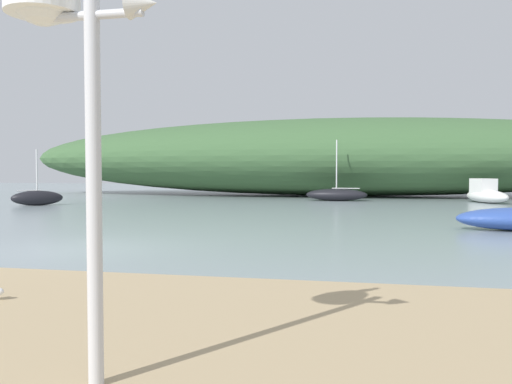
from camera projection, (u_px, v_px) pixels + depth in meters
The scene contains 6 objects.
ground_plane at pixel (82, 249), 12.62m from camera, with size 120.00×120.00×0.00m, color gray.
distant_hill at pixel (339, 157), 39.45m from camera, with size 49.59×12.03×5.77m, color #3D6038.
mast_structure at pixel (56, 28), 4.07m from camera, with size 1.23×0.57×3.33m.
sailboat_outer_mooring at pixel (37, 198), 28.32m from camera, with size 2.52×2.31×3.02m.
sailboat_centre_water at pixel (336, 195), 32.69m from camera, with size 3.82×1.39×3.79m.
motorboat_east_reach at pixel (486, 194), 30.64m from camera, with size 2.52×3.83×1.41m.
Camera 1 is at (6.63, -11.46, 1.88)m, focal length 36.93 mm.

